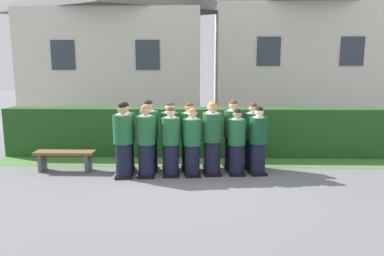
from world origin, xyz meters
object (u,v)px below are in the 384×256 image
at_px(student_rear_row_2, 170,138).
at_px(student_in_red_blazer, 211,137).
at_px(student_front_row_4, 212,140).
at_px(student_rear_row_5, 233,136).
at_px(student_rear_row_1, 149,137).
at_px(student_rear_row_6, 252,137).
at_px(student_rear_row_3, 189,138).
at_px(student_rear_row_0, 126,138).
at_px(student_front_row_6, 258,142).
at_px(wooden_bench, 65,157).
at_px(student_front_row_2, 171,143).
at_px(student_front_row_5, 237,143).
at_px(student_front_row_1, 146,143).
at_px(student_front_row_0, 123,142).
at_px(student_front_row_3, 192,144).

relative_size(student_rear_row_2, student_in_red_blazer, 1.01).
xyz_separation_m(student_front_row_4, student_rear_row_5, (0.51, 0.49, 0.00)).
relative_size(student_rear_row_1, student_rear_row_6, 1.05).
bearing_deg(student_rear_row_3, student_in_red_blazer, 8.66).
relative_size(student_rear_row_0, student_in_red_blazer, 1.00).
relative_size(student_front_row_6, student_rear_row_3, 0.96).
bearing_deg(student_front_row_6, student_in_red_blazer, 160.13).
distance_m(student_rear_row_0, wooden_bench, 1.51).
xyz_separation_m(student_front_row_2, student_front_row_6, (1.98, 0.18, -0.01)).
distance_m(student_front_row_5, student_rear_row_3, 1.14).
height_order(student_front_row_1, student_in_red_blazer, student_in_red_blazer).
bearing_deg(wooden_bench, student_rear_row_3, 3.91).
bearing_deg(student_front_row_1, student_front_row_0, -174.40).
bearing_deg(student_front_row_1, student_rear_row_6, 16.33).
bearing_deg(student_front_row_5, student_front_row_0, -174.14).
height_order(student_rear_row_2, student_in_red_blazer, student_rear_row_2).
distance_m(student_front_row_0, student_front_row_3, 1.53).
bearing_deg(student_front_row_0, student_rear_row_1, 46.89).
height_order(student_rear_row_2, student_rear_row_6, student_rear_row_2).
distance_m(student_front_row_3, student_rear_row_2, 0.70).
height_order(student_front_row_1, student_rear_row_1, student_rear_row_1).
relative_size(student_in_red_blazer, student_rear_row_5, 0.97).
height_order(student_front_row_1, student_rear_row_0, student_rear_row_0).
height_order(student_front_row_1, student_rear_row_2, student_rear_row_2).
height_order(student_front_row_6, student_rear_row_6, student_rear_row_6).
xyz_separation_m(student_front_row_0, student_rear_row_3, (1.45, 0.61, -0.02)).
xyz_separation_m(student_front_row_6, student_rear_row_1, (-2.53, 0.23, 0.06)).
bearing_deg(student_front_row_2, student_rear_row_2, 97.09).
height_order(student_front_row_3, student_rear_row_5, student_rear_row_5).
relative_size(student_front_row_1, student_rear_row_6, 1.02).
distance_m(student_rear_row_6, wooden_bench, 4.48).
bearing_deg(student_rear_row_2, student_front_row_1, -132.01).
xyz_separation_m(student_in_red_blazer, wooden_bench, (-3.46, -0.28, -0.43)).
bearing_deg(student_front_row_1, student_rear_row_1, 90.00).
relative_size(student_front_row_2, student_front_row_3, 1.02).
bearing_deg(wooden_bench, student_front_row_3, -4.90).
bearing_deg(student_rear_row_6, student_rear_row_1, -174.42).
xyz_separation_m(student_front_row_3, student_front_row_4, (0.46, 0.10, 0.06)).
relative_size(student_front_row_5, student_front_row_6, 0.97).
relative_size(student_rear_row_2, student_rear_row_5, 0.98).
bearing_deg(student_rear_row_1, wooden_bench, -176.44).
height_order(student_front_row_0, student_rear_row_6, student_front_row_0).
relative_size(student_in_red_blazer, wooden_bench, 1.17).
height_order(student_front_row_1, student_front_row_5, student_front_row_1).
bearing_deg(student_front_row_1, student_in_red_blazer, 23.39).
distance_m(student_front_row_0, student_front_row_4, 1.99).
xyz_separation_m(student_front_row_3, student_front_row_6, (1.50, 0.16, 0.01)).
xyz_separation_m(student_front_row_5, wooden_bench, (-4.02, 0.15, -0.37)).
relative_size(student_front_row_4, student_rear_row_0, 1.02).
distance_m(student_front_row_1, student_rear_row_1, 0.48).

